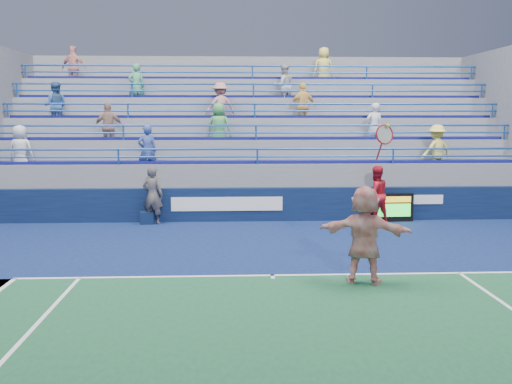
{
  "coord_description": "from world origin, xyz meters",
  "views": [
    {
      "loc": [
        -0.9,
        -11.89,
        3.43
      ],
      "look_at": [
        -0.24,
        2.5,
        1.5
      ],
      "focal_mm": 40.0,
      "sensor_mm": 36.0,
      "label": 1
    }
  ],
  "objects_px": {
    "serve_speed_board": "(393,208)",
    "judge_chair": "(147,217)",
    "tennis_player": "(365,234)",
    "line_judge": "(153,195)",
    "ball_girl": "(375,194)"
  },
  "relations": [
    {
      "from": "judge_chair",
      "to": "tennis_player",
      "type": "distance_m",
      "value": 8.67
    },
    {
      "from": "judge_chair",
      "to": "ball_girl",
      "type": "distance_m",
      "value": 7.36
    },
    {
      "from": "serve_speed_board",
      "to": "judge_chair",
      "type": "distance_m",
      "value": 7.94
    },
    {
      "from": "tennis_player",
      "to": "ball_girl",
      "type": "bearing_deg",
      "value": 73.79
    },
    {
      "from": "judge_chair",
      "to": "tennis_player",
      "type": "relative_size",
      "value": 0.23
    },
    {
      "from": "tennis_player",
      "to": "line_judge",
      "type": "bearing_deg",
      "value": 127.75
    },
    {
      "from": "tennis_player",
      "to": "ball_girl",
      "type": "height_order",
      "value": "tennis_player"
    },
    {
      "from": "judge_chair",
      "to": "line_judge",
      "type": "height_order",
      "value": "line_judge"
    },
    {
      "from": "judge_chair",
      "to": "ball_girl",
      "type": "relative_size",
      "value": 0.4
    },
    {
      "from": "judge_chair",
      "to": "tennis_player",
      "type": "bearing_deg",
      "value": -51.26
    },
    {
      "from": "judge_chair",
      "to": "line_judge",
      "type": "xyz_separation_m",
      "value": [
        0.21,
        -0.03,
        0.69
      ]
    },
    {
      "from": "serve_speed_board",
      "to": "judge_chair",
      "type": "xyz_separation_m",
      "value": [
        -7.93,
        -0.01,
        -0.23
      ]
    },
    {
      "from": "line_judge",
      "to": "serve_speed_board",
      "type": "bearing_deg",
      "value": -162.66
    },
    {
      "from": "serve_speed_board",
      "to": "tennis_player",
      "type": "height_order",
      "value": "tennis_player"
    },
    {
      "from": "judge_chair",
      "to": "ball_girl",
      "type": "bearing_deg",
      "value": -0.88
    }
  ]
}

